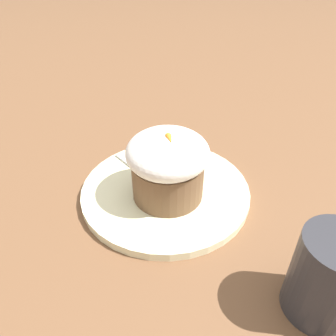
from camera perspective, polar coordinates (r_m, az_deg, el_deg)
name	(u,v)px	position (r m, az deg, el deg)	size (l,w,h in m)	color
ground_plane	(165,194)	(0.49, -0.45, -4.53)	(4.00, 4.00, 0.00)	brown
dessert_plate	(165,191)	(0.48, -0.45, -3.98)	(0.24, 0.24, 0.01)	beige
carrot_cake	(168,164)	(0.44, 0.00, 0.62)	(0.11, 0.11, 0.10)	brown
spoon	(151,179)	(0.49, -2.91, -1.88)	(0.12, 0.08, 0.01)	silver
coffee_cup	(329,279)	(0.36, 26.23, -16.89)	(0.10, 0.07, 0.10)	#2D2D33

